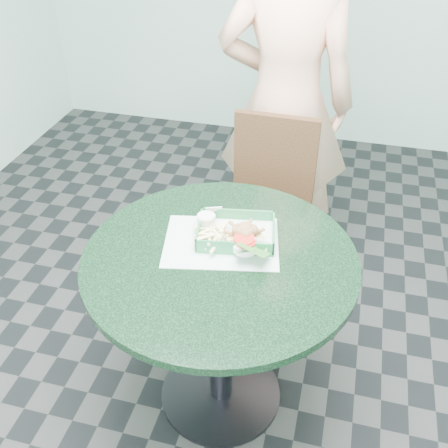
% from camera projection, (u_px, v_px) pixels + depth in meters
% --- Properties ---
extents(floor, '(4.00, 5.00, 0.02)m').
position_uv_depth(floor, '(221.00, 393.00, 2.25)').
color(floor, '#303335').
rests_on(floor, ground).
extents(cafe_table, '(0.95, 0.95, 0.75)m').
position_uv_depth(cafe_table, '(220.00, 296.00, 1.90)').
color(cafe_table, '#28282F').
rests_on(cafe_table, floor).
extents(dining_chair, '(0.39, 0.39, 0.93)m').
position_uv_depth(dining_chair, '(269.00, 201.00, 2.48)').
color(dining_chair, black).
rests_on(dining_chair, floor).
extents(diner_person, '(0.81, 0.55, 2.15)m').
position_uv_depth(diner_person, '(288.00, 68.00, 2.38)').
color(diner_person, '#EFAF90').
rests_on(diner_person, floor).
extents(placemat, '(0.45, 0.37, 0.00)m').
position_uv_depth(placemat, '(221.00, 246.00, 1.86)').
color(placemat, silver).
rests_on(placemat, cafe_table).
extents(food_basket, '(0.27, 0.20, 0.05)m').
position_uv_depth(food_basket, '(236.00, 239.00, 1.87)').
color(food_basket, '#227942').
rests_on(food_basket, placemat).
extents(crab_sandwich, '(0.13, 0.13, 0.07)m').
position_uv_depth(crab_sandwich, '(242.00, 238.00, 1.82)').
color(crab_sandwich, tan).
rests_on(crab_sandwich, food_basket).
extents(fries_pile, '(0.15, 0.16, 0.05)m').
position_uv_depth(fries_pile, '(211.00, 234.00, 1.85)').
color(fries_pile, '#FFF0A9').
rests_on(fries_pile, food_basket).
extents(sauce_ramekin, '(0.07, 0.07, 0.04)m').
position_uv_depth(sauce_ramekin, '(209.00, 221.00, 1.90)').
color(sauce_ramekin, beige).
rests_on(sauce_ramekin, food_basket).
extents(garnish_cup, '(0.13, 0.13, 0.05)m').
position_uv_depth(garnish_cup, '(242.00, 251.00, 1.77)').
color(garnish_cup, white).
rests_on(garnish_cup, food_basket).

